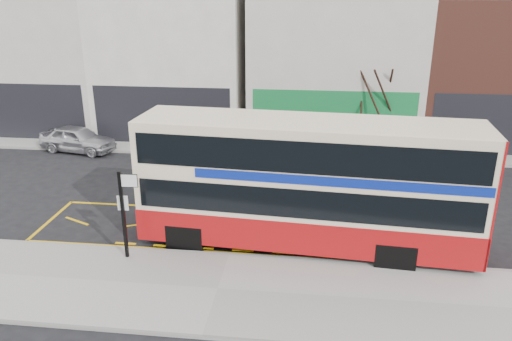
# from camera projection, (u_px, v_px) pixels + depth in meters

# --- Properties ---
(ground) EXTENTS (120.00, 120.00, 0.00)m
(ground) POSITION_uv_depth(u_px,v_px,m) (231.00, 252.00, 16.14)
(ground) COLOR black
(ground) RESTS_ON ground
(pavement) EXTENTS (40.00, 4.00, 0.15)m
(pavement) POSITION_uv_depth(u_px,v_px,m) (218.00, 290.00, 13.97)
(pavement) COLOR #A09D98
(pavement) RESTS_ON ground
(kerb) EXTENTS (40.00, 0.15, 0.15)m
(kerb) POSITION_uv_depth(u_px,v_px,m) (229.00, 256.00, 15.77)
(kerb) COLOR gray
(kerb) RESTS_ON ground
(far_pavement) EXTENTS (50.00, 3.00, 0.15)m
(far_pavement) POSITION_uv_depth(u_px,v_px,m) (265.00, 148.00, 26.37)
(far_pavement) COLOR #A09D98
(far_pavement) RESTS_ON ground
(road_markings) EXTENTS (14.00, 3.40, 0.01)m
(road_markings) POSITION_uv_depth(u_px,v_px,m) (238.00, 230.00, 17.63)
(road_markings) COLOR #EDAF0C
(road_markings) RESTS_ON ground
(terrace_far_left) EXTENTS (8.00, 8.01, 10.80)m
(terrace_far_left) POSITION_uv_depth(u_px,v_px,m) (48.00, 45.00, 29.91)
(terrace_far_left) COLOR silver
(terrace_far_left) RESTS_ON ground
(terrace_left) EXTENTS (8.00, 8.01, 11.80)m
(terrace_left) POSITION_uv_depth(u_px,v_px,m) (178.00, 38.00, 28.87)
(terrace_left) COLOR white
(terrace_left) RESTS_ON ground
(terrace_green_shop) EXTENTS (9.00, 8.01, 11.30)m
(terrace_green_shop) POSITION_uv_depth(u_px,v_px,m) (334.00, 44.00, 27.98)
(terrace_green_shop) COLOR silver
(terrace_green_shop) RESTS_ON ground
(terrace_right) EXTENTS (9.00, 8.01, 10.30)m
(terrace_right) POSITION_uv_depth(u_px,v_px,m) (501.00, 55.00, 27.17)
(terrace_right) COLOR brown
(terrace_right) RESTS_ON ground
(double_decker_bus) EXTENTS (10.83, 3.23, 4.27)m
(double_decker_bus) POSITION_uv_depth(u_px,v_px,m) (308.00, 183.00, 15.78)
(double_decker_bus) COLOR #F8E1BC
(double_decker_bus) RESTS_ON ground
(bus_stop_post) EXTENTS (0.71, 0.13, 2.84)m
(bus_stop_post) POSITION_uv_depth(u_px,v_px,m) (125.00, 206.00, 15.00)
(bus_stop_post) COLOR black
(bus_stop_post) RESTS_ON pavement
(car_silver) EXTENTS (4.21, 2.35, 1.35)m
(car_silver) POSITION_uv_depth(u_px,v_px,m) (78.00, 139.00, 25.82)
(car_silver) COLOR silver
(car_silver) RESTS_ON ground
(car_grey) EXTENTS (3.94, 1.60, 1.27)m
(car_grey) POSITION_uv_depth(u_px,v_px,m) (219.00, 151.00, 23.99)
(car_grey) COLOR #37393E
(car_grey) RESTS_ON ground
(car_white) EXTENTS (4.60, 3.08, 1.24)m
(car_white) POSITION_uv_depth(u_px,v_px,m) (402.00, 150.00, 24.26)
(car_white) COLOR silver
(car_white) RESTS_ON ground
(street_tree_right) EXTENTS (2.59, 2.59, 5.59)m
(street_tree_right) POSITION_uv_depth(u_px,v_px,m) (376.00, 78.00, 24.77)
(street_tree_right) COLOR black
(street_tree_right) RESTS_ON ground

